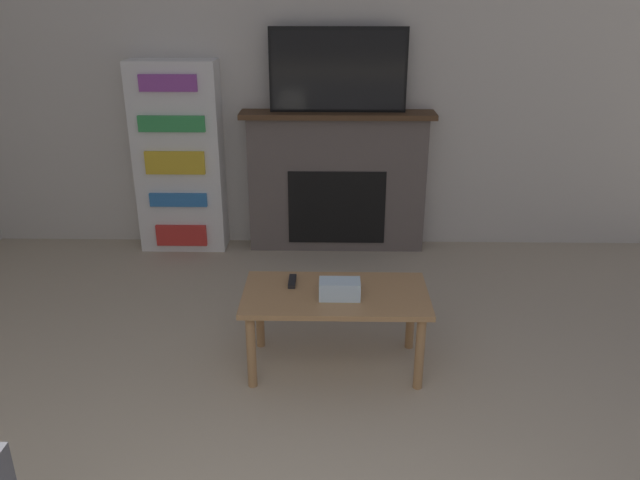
{
  "coord_description": "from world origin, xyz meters",
  "views": [
    {
      "loc": [
        0.19,
        -0.39,
        2.01
      ],
      "look_at": [
        0.13,
        2.76,
        0.73
      ],
      "focal_mm": 35.0,
      "sensor_mm": 36.0,
      "label": 1
    }
  ],
  "objects_px": {
    "coffee_table": "(335,303)",
    "bookshelf": "(179,158)",
    "tv": "(338,70)",
    "fireplace": "(337,181)"
  },
  "relations": [
    {
      "from": "coffee_table",
      "to": "bookshelf",
      "type": "distance_m",
      "value": 2.17
    },
    {
      "from": "bookshelf",
      "to": "coffee_table",
      "type": "bearing_deg",
      "value": -54.77
    },
    {
      "from": "fireplace",
      "to": "bookshelf",
      "type": "height_order",
      "value": "bookshelf"
    },
    {
      "from": "tv",
      "to": "bookshelf",
      "type": "xyz_separation_m",
      "value": [
        -1.25,
        -0.0,
        -0.68
      ]
    },
    {
      "from": "coffee_table",
      "to": "bookshelf",
      "type": "relative_size",
      "value": 0.67
    },
    {
      "from": "tv",
      "to": "coffee_table",
      "type": "height_order",
      "value": "tv"
    },
    {
      "from": "tv",
      "to": "coffee_table",
      "type": "bearing_deg",
      "value": -90.53
    },
    {
      "from": "fireplace",
      "to": "coffee_table",
      "type": "relative_size",
      "value": 1.48
    },
    {
      "from": "coffee_table",
      "to": "tv",
      "type": "bearing_deg",
      "value": 89.47
    },
    {
      "from": "tv",
      "to": "bookshelf",
      "type": "height_order",
      "value": "tv"
    }
  ]
}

